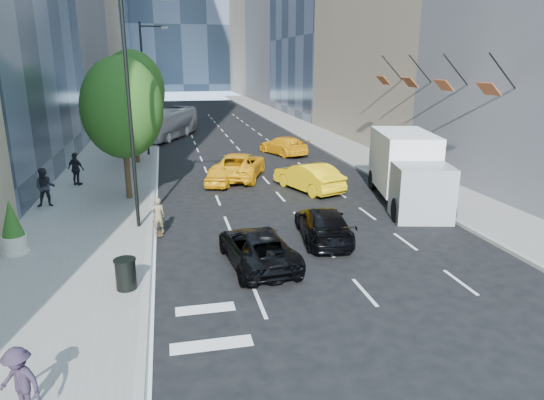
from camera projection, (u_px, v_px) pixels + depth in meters
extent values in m
plane|color=black|center=(302.00, 250.00, 19.42)|extent=(160.00, 160.00, 0.00)
cube|color=slate|center=(124.00, 141.00, 45.72)|extent=(6.00, 120.00, 0.15)
cube|color=slate|center=(316.00, 135.00, 49.64)|extent=(4.00, 120.00, 0.15)
cylinder|color=black|center=(130.00, 114.00, 20.42)|extent=(0.16, 0.16, 10.00)
cylinder|color=black|center=(144.00, 90.00, 37.33)|extent=(0.16, 0.16, 10.00)
cylinder|color=black|center=(152.00, 26.00, 36.22)|extent=(1.80, 0.12, 0.12)
cube|color=#99998C|center=(165.00, 28.00, 36.44)|extent=(0.50, 0.22, 0.15)
cylinder|color=#312413|center=(127.00, 169.00, 25.92)|extent=(0.30, 0.30, 3.15)
ellipsoid|color=#19380F|center=(122.00, 108.00, 25.02)|extent=(4.20, 4.20, 5.25)
cylinder|color=#312413|center=(136.00, 139.00, 35.28)|extent=(0.30, 0.30, 3.38)
ellipsoid|color=#19380F|center=(133.00, 90.00, 34.32)|extent=(4.50, 4.50, 5.62)
cylinder|color=#312413|center=(143.00, 122.00, 47.55)|extent=(0.30, 0.30, 2.93)
ellipsoid|color=#19380F|center=(141.00, 90.00, 46.72)|extent=(3.90, 3.90, 4.88)
cylinder|color=black|center=(152.00, 103.00, 54.92)|extent=(0.14, 0.14, 5.20)
imported|color=black|center=(151.00, 89.00, 54.48)|extent=(2.48, 0.53, 1.00)
cylinder|color=black|center=(502.00, 71.00, 23.59)|extent=(1.75, 0.08, 1.75)
cube|color=brown|center=(488.00, 89.00, 23.69)|extent=(0.64, 1.30, 0.64)
cylinder|color=black|center=(456.00, 70.00, 27.35)|extent=(1.75, 0.08, 1.75)
cube|color=brown|center=(444.00, 85.00, 27.45)|extent=(0.64, 1.30, 0.64)
cylinder|color=black|center=(420.00, 69.00, 31.11)|extent=(1.75, 0.08, 1.75)
cube|color=brown|center=(410.00, 82.00, 31.21)|extent=(0.64, 1.30, 0.64)
cylinder|color=black|center=(392.00, 68.00, 34.86)|extent=(1.75, 0.08, 1.75)
cube|color=brown|center=(383.00, 80.00, 34.96)|extent=(0.64, 1.30, 0.64)
imported|color=#6F6745|center=(158.00, 218.00, 20.87)|extent=(0.63, 0.46, 1.59)
imported|color=black|center=(258.00, 248.00, 17.89)|extent=(2.63, 4.97, 1.33)
imported|color=black|center=(323.00, 224.00, 20.42)|extent=(2.50, 4.96, 1.38)
imported|color=#F0A50C|center=(220.00, 174.00, 29.63)|extent=(2.42, 4.00, 1.27)
imported|color=yellow|center=(308.00, 177.00, 28.25)|extent=(3.33, 5.29, 1.65)
imported|color=#FFB20D|center=(239.00, 165.00, 31.30)|extent=(4.57, 6.49, 1.64)
imported|color=#FBA90D|center=(283.00, 146.00, 39.34)|extent=(3.70, 5.43, 1.46)
imported|color=silver|center=(168.00, 124.00, 47.52)|extent=(6.30, 10.51, 2.89)
cube|color=white|center=(403.00, 160.00, 26.44)|extent=(3.84, 5.70, 3.06)
cube|color=gray|center=(422.00, 193.00, 22.95)|extent=(3.06, 2.80, 2.61)
cylinder|color=black|center=(398.00, 210.00, 22.74)|extent=(0.65, 1.20, 1.13)
cylinder|color=black|center=(449.00, 210.00, 22.70)|extent=(0.65, 1.20, 1.13)
cylinder|color=black|center=(373.00, 180.00, 28.63)|extent=(0.65, 1.20, 1.13)
cylinder|color=black|center=(414.00, 180.00, 28.59)|extent=(0.65, 1.20, 1.13)
imported|color=black|center=(45.00, 187.00, 24.50)|extent=(1.02, 0.82, 2.01)
imported|color=black|center=(76.00, 169.00, 28.81)|extent=(1.22, 1.06, 1.97)
imported|color=#291F2F|center=(20.00, 382.00, 9.94)|extent=(1.17, 1.03, 1.57)
cylinder|color=black|center=(126.00, 275.00, 15.66)|extent=(0.66, 0.66, 0.99)
cylinder|color=#C1B3A0|center=(15.00, 244.00, 18.64)|extent=(0.89, 0.89, 0.71)
cone|color=#19380F|center=(11.00, 218.00, 18.35)|extent=(0.80, 0.80, 1.43)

